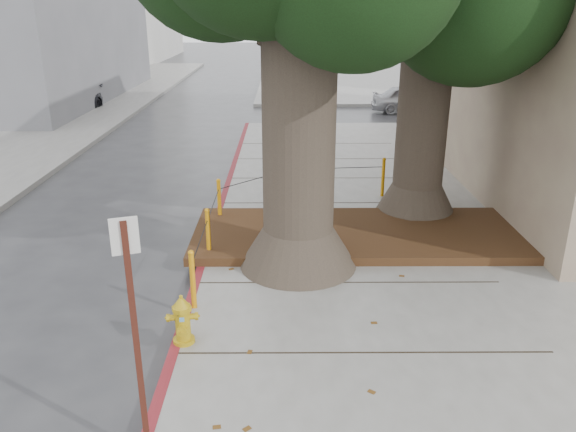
# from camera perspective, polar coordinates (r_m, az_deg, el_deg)

# --- Properties ---
(ground) EXTENTS (140.00, 140.00, 0.00)m
(ground) POSITION_cam_1_polar(r_m,az_deg,el_deg) (7.68, 3.80, -14.62)
(ground) COLOR #28282B
(ground) RESTS_ON ground
(sidewalk_far) EXTENTS (16.00, 20.00, 0.15)m
(sidewalk_far) POSITION_cam_1_polar(r_m,az_deg,el_deg) (37.10, 10.10, 13.51)
(sidewalk_far) COLOR slate
(sidewalk_far) RESTS_ON ground
(curb_red) EXTENTS (0.14, 26.00, 0.16)m
(curb_red) POSITION_cam_1_polar(r_m,az_deg,el_deg) (9.89, -8.90, -5.78)
(curb_red) COLOR maroon
(curb_red) RESTS_ON ground
(planter_bed) EXTENTS (6.40, 2.60, 0.16)m
(planter_bed) POSITION_cam_1_polar(r_m,az_deg,el_deg) (11.08, 7.11, -1.83)
(planter_bed) COLOR black
(planter_bed) RESTS_ON sidewalk_main
(bollard_ring) EXTENTS (3.79, 5.39, 0.95)m
(bollard_ring) POSITION_cam_1_polar(r_m,az_deg,el_deg) (11.28, -2.02, 1.10)
(bollard_ring) COLOR orange
(bollard_ring) RESTS_ON sidewalk_main
(fire_hydrant) EXTENTS (0.37, 0.34, 0.71)m
(fire_hydrant) POSITION_cam_1_polar(r_m,az_deg,el_deg) (7.74, -10.67, -10.33)
(fire_hydrant) COLOR gold
(fire_hydrant) RESTS_ON sidewalk_main
(signpost) EXTENTS (0.24, 0.10, 2.53)m
(signpost) POSITION_cam_1_polar(r_m,az_deg,el_deg) (5.58, -15.32, -10.78)
(signpost) COLOR #471911
(signpost) RESTS_ON sidewalk_main
(car_silver) EXTENTS (3.61, 1.70, 1.20)m
(car_silver) POSITION_cam_1_polar(r_m,az_deg,el_deg) (25.70, 12.49, 11.52)
(car_silver) COLOR #B0B1B6
(car_silver) RESTS_ON ground
(car_red) EXTENTS (3.30, 1.39, 1.06)m
(car_red) POSITION_cam_1_polar(r_m,az_deg,el_deg) (26.43, 23.24, 10.46)
(car_red) COLOR maroon
(car_red) RESTS_ON ground
(car_dark) EXTENTS (2.07, 4.01, 1.11)m
(car_dark) POSITION_cam_1_polar(r_m,az_deg,el_deg) (26.49, -21.23, 10.80)
(car_dark) COLOR black
(car_dark) RESTS_ON ground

